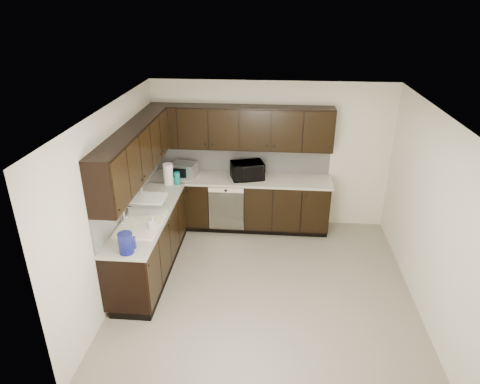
{
  "coord_description": "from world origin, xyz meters",
  "views": [
    {
      "loc": [
        0.07,
        -4.88,
        3.72
      ],
      "look_at": [
        -0.4,
        0.6,
        1.19
      ],
      "focal_mm": 32.0,
      "sensor_mm": 36.0,
      "label": 1
    }
  ],
  "objects_px": {
    "storage_bin": "(147,204)",
    "blue_pitcher": "(126,243)",
    "microwave": "(247,171)",
    "toaster_oven": "(184,170)",
    "sink": "(141,228)"
  },
  "relations": [
    {
      "from": "storage_bin",
      "to": "blue_pitcher",
      "type": "xyz_separation_m",
      "value": [
        0.06,
        -1.09,
        0.03
      ]
    },
    {
      "from": "sink",
      "to": "blue_pitcher",
      "type": "relative_size",
      "value": 3.14
    },
    {
      "from": "toaster_oven",
      "to": "blue_pitcher",
      "type": "height_order",
      "value": "blue_pitcher"
    },
    {
      "from": "microwave",
      "to": "storage_bin",
      "type": "relative_size",
      "value": 1.04
    },
    {
      "from": "microwave",
      "to": "toaster_oven",
      "type": "height_order",
      "value": "microwave"
    },
    {
      "from": "toaster_oven",
      "to": "blue_pitcher",
      "type": "relative_size",
      "value": 1.5
    },
    {
      "from": "sink",
      "to": "microwave",
      "type": "relative_size",
      "value": 1.57
    },
    {
      "from": "microwave",
      "to": "blue_pitcher",
      "type": "xyz_separation_m",
      "value": [
        -1.26,
        -2.37,
        -0.01
      ]
    },
    {
      "from": "blue_pitcher",
      "to": "storage_bin",
      "type": "bearing_deg",
      "value": 110.0
    },
    {
      "from": "blue_pitcher",
      "to": "sink",
      "type": "bearing_deg",
      "value": 110.56
    },
    {
      "from": "microwave",
      "to": "storage_bin",
      "type": "distance_m",
      "value": 1.84
    },
    {
      "from": "storage_bin",
      "to": "blue_pitcher",
      "type": "bearing_deg",
      "value": -86.9
    },
    {
      "from": "microwave",
      "to": "blue_pitcher",
      "type": "distance_m",
      "value": 2.69
    },
    {
      "from": "sink",
      "to": "storage_bin",
      "type": "bearing_deg",
      "value": 92.16
    },
    {
      "from": "sink",
      "to": "microwave",
      "type": "height_order",
      "value": "microwave"
    }
  ]
}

